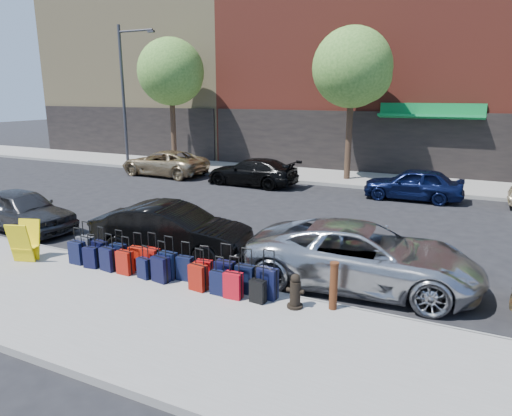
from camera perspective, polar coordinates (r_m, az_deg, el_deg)
The scene contains 39 objects.
ground at distance 14.96m, azimuth 0.05°, elevation -2.69°, with size 120.00×120.00×0.00m, color black.
sidewalk_near at distance 9.88m, azimuth -16.87°, elevation -12.07°, with size 60.00×4.00×0.15m, color gray.
sidewalk_far at distance 24.11m, azimuth 10.41°, elevation 3.76°, with size 60.00×4.00×0.15m, color gray.
curb_near at distance 11.29m, azimuth -9.93°, elevation -8.24°, with size 60.00×0.08×0.15m, color gray.
curb_far at distance 22.20m, azimuth 9.01°, elevation 2.93°, with size 60.00×0.08×0.15m, color gray.
building_left at distance 38.21m, azimuth -10.58°, elevation 19.43°, with size 15.00×12.12×16.00m.
tree_left at distance 27.58m, azimuth -10.34°, elevation 16.19°, with size 3.80×3.80×7.27m.
tree_center at distance 23.11m, azimuth 12.27°, elevation 16.53°, with size 3.80×3.80×7.27m.
streetlight at distance 28.84m, azimuth -16.01°, elevation 14.29°, with size 2.59×0.18×8.00m.
suitcase_front_0 at distance 12.48m, azimuth -20.51°, elevation -4.80°, with size 0.44×0.25×1.04m.
suitcase_front_1 at distance 12.16m, azimuth -18.91°, elevation -5.28°, with size 0.43×0.29×0.96m.
suitcase_front_2 at distance 11.84m, azimuth -16.80°, elevation -5.67°, with size 0.39×0.22×0.93m.
suitcase_front_3 at distance 11.51m, azimuth -14.62°, elevation -6.11°, with size 0.40×0.24×0.93m.
suitcase_front_4 at distance 11.22m, azimuth -12.97°, elevation -6.43°, with size 0.43×0.25×1.00m.
suitcase_front_5 at distance 10.85m, azimuth -10.95°, elevation -7.03°, with size 0.42×0.24×1.00m.
suitcase_front_6 at distance 10.69m, azimuth -8.86°, elevation -7.44°, with size 0.39×0.23×0.91m.
suitcase_front_7 at distance 10.44m, azimuth -6.51°, elevation -7.94°, with size 0.39×0.26×0.88m.
suitcase_front_8 at distance 10.12m, azimuth -3.91°, elevation -8.35°, with size 0.43×0.24×1.03m.
suitcase_front_9 at distance 9.92m, azimuth -1.34°, elevation -8.85°, with size 0.42×0.23×0.99m.
suitcase_front_10 at distance 9.67m, azimuth 1.39°, elevation -9.36°, with size 0.45×0.27×1.06m.
suitcase_back_0 at distance 12.38m, azimuth -21.45°, elevation -5.21°, with size 0.39×0.23×0.93m.
suitcase_back_1 at distance 12.00m, azimuth -19.90°, elevation -5.81°, with size 0.38×0.25×0.85m.
suitcase_back_2 at distance 11.67m, azimuth -18.00°, elevation -6.10°, with size 0.41×0.27×0.92m.
suitcase_back_3 at distance 11.34m, azimuth -16.07°, elevation -6.55°, with size 0.39×0.23×0.91m.
suitcase_back_4 at distance 10.98m, azimuth -13.80°, elevation -7.30°, with size 0.36×0.25×0.79m.
suitcase_back_5 at distance 10.69m, azimuth -11.83°, elevation -7.49°, with size 0.43×0.29×0.96m.
suitcase_back_7 at distance 10.13m, azimuth -7.25°, elevation -8.59°, with size 0.41×0.27×0.93m.
suitcase_back_8 at distance 9.89m, azimuth -4.70°, elevation -9.28°, with size 0.36×0.21×0.84m.
suitcase_back_9 at distance 9.69m, azimuth -2.87°, elevation -9.62°, with size 0.39×0.23×0.91m.
suitcase_back_10 at distance 9.51m, azimuth 0.24°, elevation -10.34°, with size 0.34×0.22×0.78m.
fire_hydrant at distance 9.29m, azimuth 4.92°, elevation -10.42°, with size 0.36×0.32×0.72m.
bollard at distance 9.26m, azimuth 9.68°, elevation -9.48°, with size 0.18×0.18×0.99m.
display_rack at distance 13.06m, azimuth -26.95°, elevation -3.78°, with size 0.74×0.78×1.03m.
car_near_0 at distance 16.51m, azimuth -27.20°, elevation -0.24°, with size 1.60×3.98×1.36m, color #323134.
car_near_1 at distance 12.54m, azimuth -10.43°, elevation -2.86°, with size 1.52×4.35×1.43m, color black.
car_near_2 at distance 10.76m, azimuth 13.21°, elevation -5.84°, with size 2.42×5.24×1.46m, color #B4B6BB.
car_far_0 at distance 25.21m, azimuth -11.40°, elevation 5.54°, with size 2.24×4.86×1.35m, color tan.
car_far_1 at distance 22.00m, azimuth -0.48°, elevation 4.54°, with size 1.84×4.52×1.31m, color black.
car_far_2 at distance 20.03m, azimuth 19.05°, elevation 2.85°, with size 1.60×3.97×1.35m, color #0C1437.
Camera 1 is at (6.19, -12.91, 4.34)m, focal length 32.00 mm.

